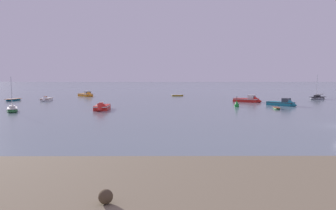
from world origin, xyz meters
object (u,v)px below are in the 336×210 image
(motorboat_moored_0, at_px, (250,100))
(channel_buoy, at_px, (237,105))
(motorboat_moored_1, at_px, (87,95))
(motorboat_moored_2, at_px, (46,100))
(sailboat_moored_1, at_px, (12,110))
(rowboat_moored_2, at_px, (178,95))
(sailboat_moored_0, at_px, (318,98))
(rowboat_moored_3, at_px, (277,108))
(rowboat_moored_1, at_px, (13,100))
(motorboat_moored_4, at_px, (285,104))
(motorboat_moored_3, at_px, (101,108))

(motorboat_moored_0, xyz_separation_m, channel_buoy, (-5.96, -12.32, 0.08))
(motorboat_moored_1, xyz_separation_m, motorboat_moored_2, (-5.37, -19.42, -0.12))
(sailboat_moored_1, bearing_deg, motorboat_moored_0, 88.18)
(motorboat_moored_0, height_order, rowboat_moored_2, motorboat_moored_0)
(sailboat_moored_0, relative_size, motorboat_moored_1, 1.08)
(rowboat_moored_3, bearing_deg, rowboat_moored_1, 77.06)
(motorboat_moored_2, bearing_deg, sailboat_moored_0, 89.19)
(sailboat_moored_0, height_order, channel_buoy, sailboat_moored_0)
(rowboat_moored_2, bearing_deg, rowboat_moored_3, 92.33)
(rowboat_moored_3, bearing_deg, channel_buoy, 62.49)
(rowboat_moored_2, bearing_deg, channel_buoy, 85.93)
(sailboat_moored_1, bearing_deg, rowboat_moored_3, 68.93)
(rowboat_moored_1, height_order, motorboat_moored_4, motorboat_moored_4)
(motorboat_moored_0, height_order, channel_buoy, channel_buoy)
(motorboat_moored_0, bearing_deg, rowboat_moored_3, -56.14)
(motorboat_moored_2, distance_m, rowboat_moored_3, 54.30)
(sailboat_moored_0, height_order, rowboat_moored_2, sailboat_moored_0)
(rowboat_moored_1, relative_size, channel_buoy, 2.11)
(motorboat_moored_0, bearing_deg, motorboat_moored_4, -33.10)
(rowboat_moored_3, bearing_deg, sailboat_moored_0, -30.66)
(sailboat_moored_0, distance_m, motorboat_moored_0, 22.70)
(sailboat_moored_0, bearing_deg, motorboat_moored_2, -28.11)
(sailboat_moored_1, bearing_deg, motorboat_moored_4, 76.13)
(motorboat_moored_4, relative_size, sailboat_moored_1, 0.96)
(motorboat_moored_0, xyz_separation_m, sailboat_moored_1, (-46.33, -20.34, -0.12))
(rowboat_moored_2, xyz_separation_m, channel_buoy, (10.40, -36.70, 0.29))
(motorboat_moored_0, xyz_separation_m, motorboat_moored_3, (-31.44, -18.45, -0.07))
(motorboat_moored_3, bearing_deg, sailboat_moored_0, 115.26)
(motorboat_moored_1, bearing_deg, sailboat_moored_1, -45.00)
(motorboat_moored_1, distance_m, motorboat_moored_2, 20.15)
(rowboat_moored_2, distance_m, rowboat_moored_3, 44.38)
(sailboat_moored_0, bearing_deg, motorboat_moored_4, 17.47)
(sailboat_moored_0, relative_size, motorboat_moored_0, 1.00)
(rowboat_moored_1, distance_m, motorboat_moored_3, 35.27)
(motorboat_moored_1, height_order, rowboat_moored_3, motorboat_moored_1)
(motorboat_moored_1, relative_size, motorboat_moored_2, 1.14)
(rowboat_moored_1, bearing_deg, motorboat_moored_4, 96.27)
(motorboat_moored_4, bearing_deg, sailboat_moored_1, -121.74)
(motorboat_moored_3, distance_m, channel_buoy, 26.20)
(motorboat_moored_4, distance_m, channel_buoy, 10.74)
(rowboat_moored_1, bearing_deg, rowboat_moored_3, 89.29)
(motorboat_moored_2, height_order, sailboat_moored_1, sailboat_moored_1)
(motorboat_moored_4, xyz_separation_m, channel_buoy, (-10.45, -2.46, 0.11))
(motorboat_moored_0, relative_size, motorboat_moored_1, 1.09)
(rowboat_moored_1, xyz_separation_m, channel_buoy, (52.25, -16.84, 0.26))
(rowboat_moored_2, height_order, motorboat_moored_4, motorboat_moored_4)
(motorboat_moored_1, relative_size, motorboat_moored_4, 1.06)
(motorboat_moored_2, distance_m, motorboat_moored_4, 56.05)
(sailboat_moored_0, xyz_separation_m, sailboat_moored_1, (-66.94, -29.85, -0.03))
(motorboat_moored_0, bearing_deg, sailboat_moored_1, -123.88)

